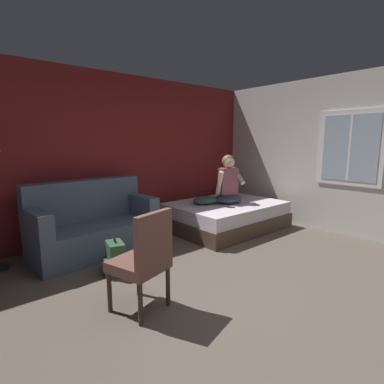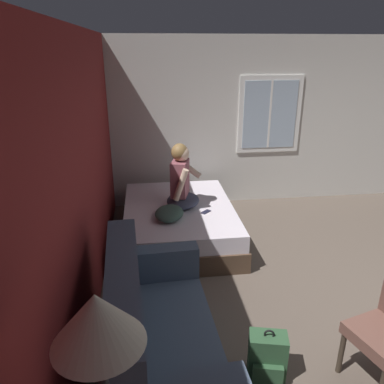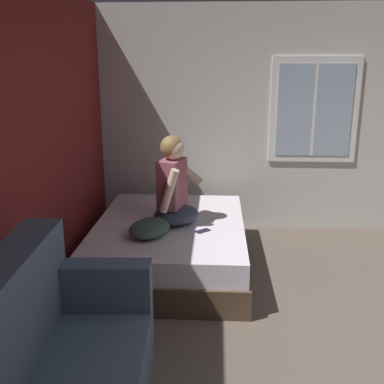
# 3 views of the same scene
# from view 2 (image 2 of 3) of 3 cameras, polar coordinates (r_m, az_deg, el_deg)

# --- Properties ---
(wall_back_accent) EXTENTS (11.19, 0.16, 2.70)m
(wall_back_accent) POSITION_cam_2_polar(r_m,az_deg,el_deg) (3.14, -18.51, -1.85)
(wall_back_accent) COLOR maroon
(wall_back_accent) RESTS_ON ground
(wall_side_with_window) EXTENTS (0.19, 7.36, 2.70)m
(wall_side_with_window) POSITION_cam_2_polar(r_m,az_deg,el_deg) (6.58, 14.73, 10.37)
(wall_side_with_window) COLOR silver
(wall_side_with_window) RESTS_ON ground
(bed) EXTENTS (2.03, 1.52, 0.48)m
(bed) POSITION_cam_2_polar(r_m,az_deg,el_deg) (5.24, -2.01, -4.61)
(bed) COLOR #4C3828
(bed) RESTS_ON ground
(couch) EXTENTS (1.74, 0.91, 1.04)m
(couch) POSITION_cam_2_polar(r_m,az_deg,el_deg) (3.15, -5.51, -21.36)
(couch) COLOR #47566B
(couch) RESTS_ON ground
(person_seated) EXTENTS (0.62, 0.57, 0.88)m
(person_seated) POSITION_cam_2_polar(r_m,az_deg,el_deg) (5.01, -1.60, 1.62)
(person_seated) COLOR #383D51
(person_seated) RESTS_ON bed
(backpack) EXTENTS (0.29, 0.33, 0.46)m
(backpack) POSITION_cam_2_polar(r_m,az_deg,el_deg) (3.34, 11.40, -23.44)
(backpack) COLOR #2D5133
(backpack) RESTS_ON ground
(throw_pillow) EXTENTS (0.55, 0.46, 0.14)m
(throw_pillow) POSITION_cam_2_polar(r_m,az_deg,el_deg) (4.76, -3.48, -3.24)
(throw_pillow) COLOR #385147
(throw_pillow) RESTS_ON bed
(cell_phone) EXTENTS (0.15, 0.15, 0.01)m
(cell_phone) POSITION_cam_2_polar(r_m,az_deg,el_deg) (4.95, 2.13, -3.04)
(cell_phone) COLOR black
(cell_phone) RESTS_ON bed
(floor_lamp) EXTENTS (0.36, 0.36, 1.70)m
(floor_lamp) POSITION_cam_2_polar(r_m,az_deg,el_deg) (1.60, -13.73, -22.74)
(floor_lamp) COLOR black
(floor_lamp) RESTS_ON ground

